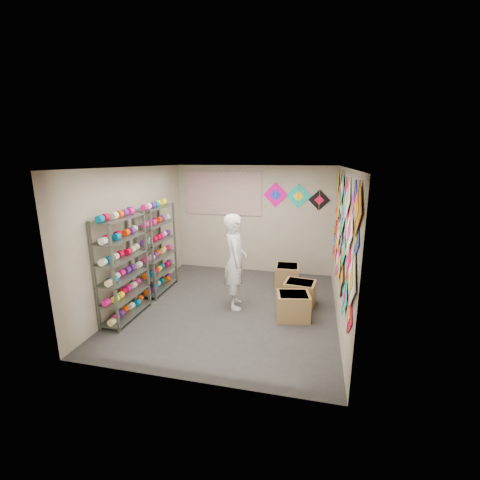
% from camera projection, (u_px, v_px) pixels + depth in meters
% --- Properties ---
extents(ground, '(4.50, 4.50, 0.00)m').
position_uv_depth(ground, '(232.00, 307.00, 6.35)').
color(ground, '#2C2927').
extents(room_walls, '(4.50, 4.50, 4.50)m').
position_uv_depth(room_walls, '(231.00, 226.00, 5.95)').
color(room_walls, tan).
rests_on(room_walls, ground).
extents(shelf_rack_front, '(0.40, 1.10, 1.90)m').
position_uv_depth(shelf_rack_front, '(123.00, 269.00, 5.71)').
color(shelf_rack_front, '#4C5147').
rests_on(shelf_rack_front, ground).
extents(shelf_rack_back, '(0.40, 1.10, 1.90)m').
position_uv_depth(shelf_rack_back, '(157.00, 249.00, 6.94)').
color(shelf_rack_back, '#4C5147').
rests_on(shelf_rack_back, ground).
extents(string_spools, '(0.12, 2.36, 0.12)m').
position_uv_depth(string_spools, '(141.00, 253.00, 6.30)').
color(string_spools, '#F81076').
rests_on(string_spools, ground).
extents(kite_wall_display, '(0.05, 4.34, 2.07)m').
position_uv_depth(kite_wall_display, '(342.00, 230.00, 5.48)').
color(kite_wall_display, red).
rests_on(kite_wall_display, room_walls).
extents(back_wall_kites, '(1.62, 0.02, 0.67)m').
position_uv_depth(back_wall_kites, '(295.00, 197.00, 7.77)').
color(back_wall_kites, '#E80088').
rests_on(back_wall_kites, room_walls).
extents(poster, '(2.00, 0.01, 1.10)m').
position_uv_depth(poster, '(223.00, 193.00, 8.15)').
color(poster, '#794EA9').
rests_on(poster, room_walls).
extents(shopkeeper, '(0.93, 0.82, 1.86)m').
position_uv_depth(shopkeeper, '(235.00, 262.00, 6.17)').
color(shopkeeper, silver).
rests_on(shopkeeper, ground).
extents(carton_a, '(0.66, 0.58, 0.48)m').
position_uv_depth(carton_a, '(293.00, 306.00, 5.84)').
color(carton_a, olive).
rests_on(carton_a, ground).
extents(carton_b, '(0.65, 0.56, 0.48)m').
position_uv_depth(carton_b, '(300.00, 293.00, 6.41)').
color(carton_b, olive).
rests_on(carton_b, ground).
extents(carton_c, '(0.55, 0.60, 0.50)m').
position_uv_depth(carton_c, '(287.00, 276.00, 7.33)').
color(carton_c, olive).
rests_on(carton_c, ground).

